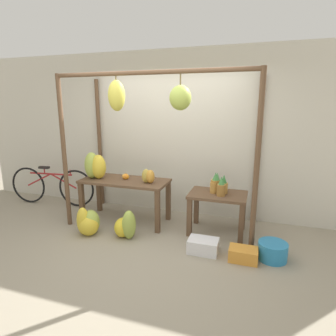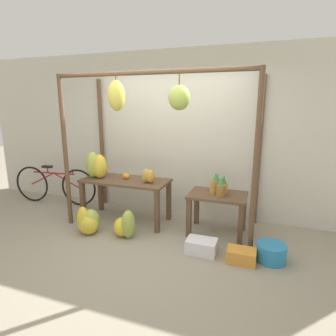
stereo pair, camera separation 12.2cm
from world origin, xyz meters
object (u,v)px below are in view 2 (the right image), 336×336
Objects in this scene: orange_pile at (126,176)px; parked_bicycle at (55,185)px; banana_pile_ground_left at (89,222)px; banana_pile_ground_right at (125,226)px; blue_bucket at (271,253)px; fruit_crate_white at (201,246)px; banana_pile_on_table at (96,166)px; papaya_pile at (149,176)px; fruit_crate_purple at (241,256)px; pineapple_cluster at (218,186)px.

parked_bicycle is at bearing 172.50° from orange_pile.
banana_pile_ground_left is 0.58m from banana_pile_ground_right.
fruit_crate_white is at bearing -173.46° from blue_bucket.
fruit_crate_white is (1.93, -0.56, -0.83)m from banana_pile_on_table.
orange_pile is at bearing 155.00° from fruit_crate_white.
banana_pile_ground_right is 0.83m from papaya_pile.
banana_pile_ground_right is 1.16m from fruit_crate_white.
banana_pile_on_table is at bearing 163.71° from fruit_crate_white.
banana_pile_on_table is 1.18m from banana_pile_ground_right.
papaya_pile reaches higher than banana_pile_ground_right.
fruit_crate_purple is at bearing -0.91° from banana_pile_ground_left.
banana_pile_ground_left reaches higher than blue_bucket.
parked_bicycle is at bearing 165.58° from fruit_crate_purple.
blue_bucket is at bearing 0.89° from banana_pile_ground_right.
banana_pile_on_table is 1.11× the size of fruit_crate_white.
parked_bicycle is (-1.20, 0.33, -0.54)m from banana_pile_on_table.
fruit_crate_white is 1.70× the size of papaya_pile.
orange_pile reaches higher than parked_bicycle.
orange_pile is 0.32× the size of fruit_crate_purple.
banana_pile_on_table is 1.24× the size of fruit_crate_purple.
banana_pile_ground_right is 1.10× the size of fruit_crate_white.
banana_pile_ground_left is 1.74m from fruit_crate_white.
orange_pile is 0.31× the size of blue_bucket.
blue_bucket is 1.02× the size of fruit_crate_purple.
papaya_pile is 1.79m from fruit_crate_purple.
banana_pile_ground_left is 1.67m from parked_bicycle.
papaya_pile is (0.17, 0.50, 0.64)m from banana_pile_ground_right.
fruit_crate_white is at bearing 0.32° from banana_pile_ground_left.
fruit_crate_white is (1.16, -0.07, -0.09)m from banana_pile_ground_right.
banana_pile_ground_left is (0.19, -0.57, -0.74)m from banana_pile_on_table.
banana_pile_ground_left is 0.26× the size of parked_bicycle.
orange_pile is 0.36× the size of pineapple_cluster.
papaya_pile reaches higher than parked_bicycle.
pineapple_cluster is 0.80× the size of fruit_crate_white.
orange_pile is 2.18m from fruit_crate_purple.
papaya_pile is at bearing -8.56° from parked_bicycle.
pineapple_cluster is 1.15m from blue_bucket.
papaya_pile reaches higher than fruit_crate_purple.
blue_bucket is at bearing -35.50° from pineapple_cluster.
banana_pile_ground_left is at bearing -71.27° from banana_pile_on_table.
banana_pile_ground_right is (0.77, -0.50, -0.74)m from banana_pile_on_table.
pineapple_cluster is at bearing -4.13° from parked_bicycle.
fruit_crate_purple is (2.45, -0.61, -0.83)m from banana_pile_on_table.
banana_pile_ground_left is 1.93× the size of papaya_pile.
banana_pile_ground_right is 1.22× the size of fruit_crate_purple.
banana_pile_ground_right reaches higher than blue_bucket.
blue_bucket is (2.30, -0.57, -0.64)m from orange_pile.
blue_bucket is at bearing 22.56° from fruit_crate_purple.
pineapple_cluster is 0.18× the size of parked_bicycle.
fruit_crate_purple is at bearing -3.88° from banana_pile_ground_right.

